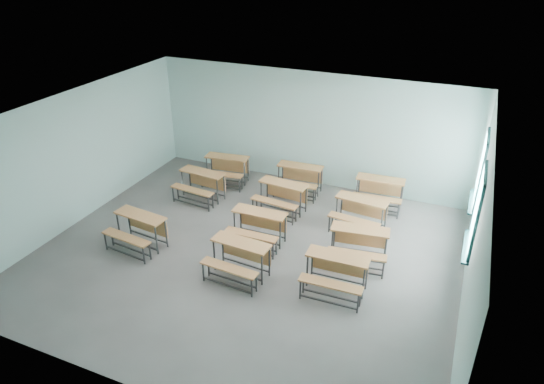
{
  "coord_description": "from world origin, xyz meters",
  "views": [
    {
      "loc": [
        4.01,
        -8.04,
        6.25
      ],
      "look_at": [
        0.08,
        1.2,
        1.0
      ],
      "focal_mm": 32.0,
      "sensor_mm": 36.0,
      "label": 1
    }
  ],
  "objects_px": {
    "desk_unit_r0c2": "(336,269)",
    "desk_unit_r2c2": "(360,210)",
    "desk_unit_r1c1": "(258,223)",
    "desk_unit_r0c1": "(239,255)",
    "desk_unit_r2c0": "(200,182)",
    "desk_unit_r3c0": "(226,166)",
    "desk_unit_r1c2": "(359,241)",
    "desk_unit_r3c1": "(299,175)",
    "desk_unit_r3c2": "(379,189)",
    "desk_unit_r2c1": "(281,193)",
    "desk_unit_r0c0": "(138,227)"
  },
  "relations": [
    {
      "from": "desk_unit_r1c1",
      "to": "desk_unit_r1c2",
      "type": "distance_m",
      "value": 2.31
    },
    {
      "from": "desk_unit_r2c0",
      "to": "desk_unit_r2c2",
      "type": "distance_m",
      "value": 4.28
    },
    {
      "from": "desk_unit_r1c2",
      "to": "desk_unit_r2c1",
      "type": "distance_m",
      "value": 2.74
    },
    {
      "from": "desk_unit_r1c2",
      "to": "desk_unit_r3c2",
      "type": "relative_size",
      "value": 1.04
    },
    {
      "from": "desk_unit_r0c2",
      "to": "desk_unit_r2c2",
      "type": "bearing_deg",
      "value": 91.54
    },
    {
      "from": "desk_unit_r0c0",
      "to": "desk_unit_r1c1",
      "type": "bearing_deg",
      "value": 32.3
    },
    {
      "from": "desk_unit_r0c2",
      "to": "desk_unit_r2c1",
      "type": "height_order",
      "value": "same"
    },
    {
      "from": "desk_unit_r0c2",
      "to": "desk_unit_r2c1",
      "type": "bearing_deg",
      "value": 128.96
    },
    {
      "from": "desk_unit_r2c2",
      "to": "desk_unit_r1c1",
      "type": "bearing_deg",
      "value": -136.75
    },
    {
      "from": "desk_unit_r1c2",
      "to": "desk_unit_r2c0",
      "type": "relative_size",
      "value": 1.03
    },
    {
      "from": "desk_unit_r0c1",
      "to": "desk_unit_r3c2",
      "type": "xyz_separation_m",
      "value": [
        2.03,
        4.07,
        0.0
      ]
    },
    {
      "from": "desk_unit_r2c0",
      "to": "desk_unit_r3c0",
      "type": "xyz_separation_m",
      "value": [
        0.16,
        1.15,
        0.0
      ]
    },
    {
      "from": "desk_unit_r0c0",
      "to": "desk_unit_r1c1",
      "type": "distance_m",
      "value": 2.7
    },
    {
      "from": "desk_unit_r3c1",
      "to": "desk_unit_r1c1",
      "type": "bearing_deg",
      "value": -92.64
    },
    {
      "from": "desk_unit_r0c2",
      "to": "desk_unit_r2c2",
      "type": "xyz_separation_m",
      "value": [
        -0.14,
        2.48,
        0.0
      ]
    },
    {
      "from": "desk_unit_r0c1",
      "to": "desk_unit_r2c0",
      "type": "xyz_separation_m",
      "value": [
        -2.45,
        2.63,
        0.0
      ]
    },
    {
      "from": "desk_unit_r2c2",
      "to": "desk_unit_r3c1",
      "type": "relative_size",
      "value": 1.03
    },
    {
      "from": "desk_unit_r1c2",
      "to": "desk_unit_r3c1",
      "type": "relative_size",
      "value": 1.05
    },
    {
      "from": "desk_unit_r0c0",
      "to": "desk_unit_r3c2",
      "type": "relative_size",
      "value": 1.03
    },
    {
      "from": "desk_unit_r0c2",
      "to": "desk_unit_r3c1",
      "type": "relative_size",
      "value": 0.99
    },
    {
      "from": "desk_unit_r0c2",
      "to": "desk_unit_r1c2",
      "type": "xyz_separation_m",
      "value": [
        0.17,
        1.15,
        0.0
      ]
    },
    {
      "from": "desk_unit_r2c1",
      "to": "desk_unit_r2c2",
      "type": "relative_size",
      "value": 1.0
    },
    {
      "from": "desk_unit_r1c1",
      "to": "desk_unit_r2c0",
      "type": "distance_m",
      "value": 2.66
    },
    {
      "from": "desk_unit_r3c0",
      "to": "desk_unit_r3c2",
      "type": "bearing_deg",
      "value": -3.23
    },
    {
      "from": "desk_unit_r0c0",
      "to": "desk_unit_r3c0",
      "type": "relative_size",
      "value": 0.99
    },
    {
      "from": "desk_unit_r1c2",
      "to": "desk_unit_r2c0",
      "type": "distance_m",
      "value": 4.74
    },
    {
      "from": "desk_unit_r3c0",
      "to": "desk_unit_r3c1",
      "type": "bearing_deg",
      "value": -0.86
    },
    {
      "from": "desk_unit_r0c0",
      "to": "desk_unit_r3c2",
      "type": "distance_m",
      "value": 6.08
    },
    {
      "from": "desk_unit_r0c1",
      "to": "desk_unit_r3c1",
      "type": "bearing_deg",
      "value": 96.3
    },
    {
      "from": "desk_unit_r2c2",
      "to": "desk_unit_r3c0",
      "type": "distance_m",
      "value": 4.24
    },
    {
      "from": "desk_unit_r0c2",
      "to": "desk_unit_r3c2",
      "type": "distance_m",
      "value": 3.77
    },
    {
      "from": "desk_unit_r1c2",
      "to": "desk_unit_r2c0",
      "type": "height_order",
      "value": "same"
    },
    {
      "from": "desk_unit_r0c1",
      "to": "desk_unit_r2c0",
      "type": "bearing_deg",
      "value": 136.9
    },
    {
      "from": "desk_unit_r3c0",
      "to": "desk_unit_r2c1",
      "type": "bearing_deg",
      "value": -31.22
    },
    {
      "from": "desk_unit_r0c1",
      "to": "desk_unit_r1c2",
      "type": "xyz_separation_m",
      "value": [
        2.15,
        1.46,
        0.0
      ]
    },
    {
      "from": "desk_unit_r1c2",
      "to": "desk_unit_r3c0",
      "type": "height_order",
      "value": "same"
    },
    {
      "from": "desk_unit_r0c0",
      "to": "desk_unit_r2c2",
      "type": "distance_m",
      "value": 5.17
    },
    {
      "from": "desk_unit_r2c1",
      "to": "desk_unit_r3c0",
      "type": "relative_size",
      "value": 0.99
    },
    {
      "from": "desk_unit_r2c1",
      "to": "desk_unit_r2c0",
      "type": "bearing_deg",
      "value": -168.66
    },
    {
      "from": "desk_unit_r1c1",
      "to": "desk_unit_r2c2",
      "type": "bearing_deg",
      "value": 36.23
    },
    {
      "from": "desk_unit_r1c2",
      "to": "desk_unit_r2c2",
      "type": "bearing_deg",
      "value": 95.35
    },
    {
      "from": "desk_unit_r3c2",
      "to": "desk_unit_r2c2",
      "type": "bearing_deg",
      "value": -102.2
    },
    {
      "from": "desk_unit_r1c1",
      "to": "desk_unit_r0c2",
      "type": "bearing_deg",
      "value": -25.64
    },
    {
      "from": "desk_unit_r2c0",
      "to": "desk_unit_r1c1",
      "type": "bearing_deg",
      "value": -25.46
    },
    {
      "from": "desk_unit_r3c2",
      "to": "desk_unit_r3c1",
      "type": "bearing_deg",
      "value": 178.01
    },
    {
      "from": "desk_unit_r0c1",
      "to": "desk_unit_r1c1",
      "type": "bearing_deg",
      "value": 100.77
    },
    {
      "from": "desk_unit_r2c0",
      "to": "desk_unit_r0c2",
      "type": "bearing_deg",
      "value": -22.75
    },
    {
      "from": "desk_unit_r3c0",
      "to": "desk_unit_r0c2",
      "type": "bearing_deg",
      "value": -46.23
    },
    {
      "from": "desk_unit_r2c0",
      "to": "desk_unit_r3c1",
      "type": "height_order",
      "value": "same"
    },
    {
      "from": "desk_unit_r0c0",
      "to": "desk_unit_r3c1",
      "type": "height_order",
      "value": "same"
    }
  ]
}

